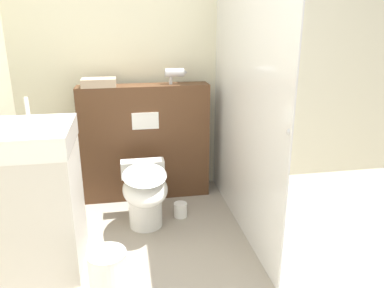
% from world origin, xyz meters
% --- Properties ---
extents(wall_back, '(8.00, 0.06, 2.50)m').
position_xyz_m(wall_back, '(0.00, 1.90, 1.25)').
color(wall_back, beige).
rests_on(wall_back, ground_plane).
extents(partition_panel, '(1.10, 0.21, 1.01)m').
position_xyz_m(partition_panel, '(-0.25, 1.68, 0.50)').
color(partition_panel, '#51331E').
rests_on(partition_panel, ground_plane).
extents(shower_glass, '(0.04, 1.62, 2.03)m').
position_xyz_m(shower_glass, '(0.42, 1.06, 1.01)').
color(shower_glass, silver).
rests_on(shower_glass, ground_plane).
extents(toilet, '(0.34, 0.58, 0.47)m').
position_xyz_m(toilet, '(-0.30, 1.12, 0.30)').
color(toilet, white).
rests_on(toilet, ground_plane).
extents(sink_vanity, '(0.54, 0.56, 1.08)m').
position_xyz_m(sink_vanity, '(-0.99, 0.78, 0.47)').
color(sink_vanity, beige).
rests_on(sink_vanity, ground_plane).
extents(hair_drier, '(0.19, 0.07, 0.13)m').
position_xyz_m(hair_drier, '(0.02, 1.68, 1.10)').
color(hair_drier, '#B7B7BC').
rests_on(hair_drier, partition_panel).
extents(folded_towel, '(0.27, 0.17, 0.07)m').
position_xyz_m(folded_towel, '(-0.60, 1.66, 1.04)').
color(folded_towel, tan).
rests_on(folded_towel, partition_panel).
extents(spare_toilet_roll, '(0.11, 0.11, 0.12)m').
position_xyz_m(spare_toilet_roll, '(-0.01, 1.24, 0.06)').
color(spare_toilet_roll, white).
rests_on(spare_toilet_roll, ground_plane).
extents(waste_bin, '(0.22, 0.22, 0.31)m').
position_xyz_m(waste_bin, '(-0.55, 0.37, 0.16)').
color(waste_bin, silver).
rests_on(waste_bin, ground_plane).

